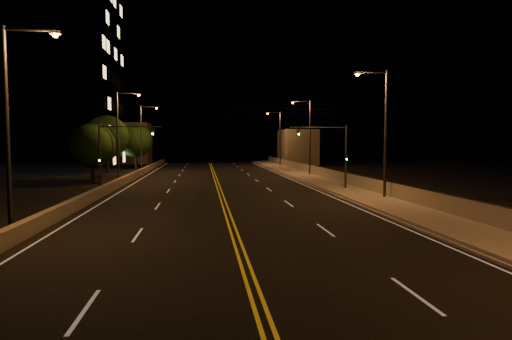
{
  "coord_description": "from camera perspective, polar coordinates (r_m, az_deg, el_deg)",
  "views": [
    {
      "loc": [
        -1.44,
        -9.69,
        4.35
      ],
      "look_at": [
        2.0,
        18.0,
        2.5
      ],
      "focal_mm": 30.0,
      "sensor_mm": 36.0,
      "label": 1
    }
  ],
  "objects": [
    {
      "name": "streetlight_1",
      "position": [
        32.56,
        16.48,
        5.59
      ],
      "size": [
        2.55,
        0.28,
        9.49
      ],
      "color": "#2D2D33",
      "rests_on": "ground"
    },
    {
      "name": "parapet_rail",
      "position": [
        32.92,
        17.92,
        -1.65
      ],
      "size": [
        0.06,
        120.0,
        0.06
      ],
      "primitive_type": "cylinder",
      "rotation": [
        1.57,
        0.0,
        0.0
      ],
      "color": "black",
      "rests_on": "parapet_wall"
    },
    {
      "name": "parapet_wall",
      "position": [
        32.97,
        17.9,
        -2.57
      ],
      "size": [
        0.3,
        120.0,
        1.0
      ],
      "primitive_type": "cube",
      "color": "gray",
      "rests_on": "sidewalk"
    },
    {
      "name": "traffic_signal_left",
      "position": [
        36.9,
        -18.55,
        2.58
      ],
      "size": [
        5.11,
        0.31,
        5.8
      ],
      "color": "#2D2D33",
      "rests_on": "ground"
    },
    {
      "name": "ground",
      "position": [
        10.72,
        1.34,
        -20.15
      ],
      "size": [
        160.0,
        160.0,
        0.0
      ],
      "primitive_type": "plane",
      "color": "black",
      "rests_on": "ground"
    },
    {
      "name": "traffic_signal_right",
      "position": [
        37.93,
        10.43,
        2.74
      ],
      "size": [
        5.11,
        0.31,
        5.8
      ],
      "color": "#2D2D33",
      "rests_on": "ground"
    },
    {
      "name": "overhead_wires",
      "position": [
        39.34,
        -5.02,
        8.23
      ],
      "size": [
        22.0,
        0.03,
        0.83
      ],
      "color": "black"
    },
    {
      "name": "streetlight_6",
      "position": [
        63.44,
        -14.82,
        4.67
      ],
      "size": [
        2.55,
        0.28,
        9.49
      ],
      "color": "#2D2D33",
      "rests_on": "ground"
    },
    {
      "name": "jersey_barrier",
      "position": [
        31.02,
        -22.13,
        -3.82
      ],
      "size": [
        0.45,
        120.0,
        0.78
      ],
      "primitive_type": "cube",
      "color": "gray",
      "rests_on": "ground"
    },
    {
      "name": "streetlight_3",
      "position": [
        73.88,
        3.04,
        4.65
      ],
      "size": [
        2.55,
        0.28,
        9.49
      ],
      "color": "#2D2D33",
      "rests_on": "ground"
    },
    {
      "name": "distant_building_left",
      "position": [
        88.89,
        -16.54,
        3.43
      ],
      "size": [
        8.0,
        8.0,
        8.05
      ],
      "primitive_type": "cube",
      "color": "gray",
      "rests_on": "ground"
    },
    {
      "name": "curb",
      "position": [
        31.74,
        12.09,
        -4.03
      ],
      "size": [
        0.14,
        120.0,
        0.15
      ],
      "primitive_type": "cube",
      "color": "#9F9285",
      "rests_on": "ground"
    },
    {
      "name": "sidewalk",
      "position": [
        32.39,
        15.22,
        -3.79
      ],
      "size": [
        3.6,
        120.0,
        0.3
      ],
      "primitive_type": "cube",
      "color": "#9F9285",
      "rests_on": "ground"
    },
    {
      "name": "streetlight_5",
      "position": [
        46.58,
        -17.65,
        4.98
      ],
      "size": [
        2.55,
        0.28,
        9.49
      ],
      "color": "#2D2D33",
      "rests_on": "ground"
    },
    {
      "name": "tree_2",
      "position": [
        63.93,
        -19.26,
        4.24
      ],
      "size": [
        5.94,
        5.94,
        8.06
      ],
      "color": "black",
      "rests_on": "ground"
    },
    {
      "name": "lane_markings",
      "position": [
        29.97,
        -4.27,
        -4.52
      ],
      "size": [
        17.32,
        116.0,
        0.0
      ],
      "color": "silver",
      "rests_on": "road"
    },
    {
      "name": "streetlight_4",
      "position": [
        22.27,
        -29.67,
        6.15
      ],
      "size": [
        2.55,
        0.28,
        9.49
      ],
      "color": "#2D2D33",
      "rests_on": "ground"
    },
    {
      "name": "tree_0",
      "position": [
        47.77,
        -21.0,
        3.06
      ],
      "size": [
        4.63,
        4.63,
        6.27
      ],
      "color": "black",
      "rests_on": "ground"
    },
    {
      "name": "tree_1",
      "position": [
        55.94,
        -20.11,
        3.39
      ],
      "size": [
        4.89,
        4.89,
        6.63
      ],
      "color": "black",
      "rests_on": "ground"
    },
    {
      "name": "tree_3",
      "position": [
        69.8,
        -15.76,
        3.79
      ],
      "size": [
        5.29,
        5.29,
        7.17
      ],
      "color": "black",
      "rests_on": "ground"
    },
    {
      "name": "road",
      "position": [
        30.04,
        -4.27,
        -4.52
      ],
      "size": [
        18.0,
        120.0,
        0.02
      ],
      "primitive_type": "cube",
      "color": "black",
      "rests_on": "ground"
    },
    {
      "name": "building_tower",
      "position": [
        67.05,
        -28.75,
        12.32
      ],
      "size": [
        24.0,
        15.0,
        30.8
      ],
      "color": "gray",
      "rests_on": "ground"
    },
    {
      "name": "distant_building_right",
      "position": [
        82.17,
        5.53,
        3.05
      ],
      "size": [
        6.0,
        10.0,
        6.62
      ],
      "primitive_type": "cube",
      "color": "gray",
      "rests_on": "ground"
    },
    {
      "name": "streetlight_2",
      "position": [
        53.65,
        6.93,
        4.95
      ],
      "size": [
        2.55,
        0.28,
        9.49
      ],
      "color": "#2D2D33",
      "rests_on": "ground"
    }
  ]
}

